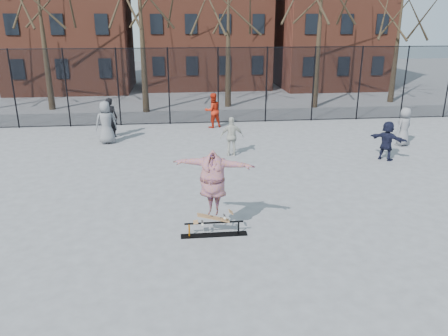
{
  "coord_description": "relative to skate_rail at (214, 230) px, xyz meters",
  "views": [
    {
      "loc": [
        -1.06,
        -10.15,
        5.38
      ],
      "look_at": [
        0.23,
        1.5,
        1.36
      ],
      "focal_mm": 35.0,
      "sensor_mm": 36.0,
      "label": 1
    }
  ],
  "objects": [
    {
      "name": "bystander_extra",
      "position": [
        9.11,
        7.59,
        0.7
      ],
      "size": [
        0.99,
        0.85,
        1.71
      ],
      "primitive_type": "imported",
      "rotation": [
        0.0,
        0.0,
        3.6
      ],
      "color": "slate",
      "rests_on": "ground"
    },
    {
      "name": "bystander_grey",
      "position": [
        -4.02,
        9.4,
        0.81
      ],
      "size": [
        1.06,
        0.81,
        1.93
      ],
      "primitive_type": "imported",
      "rotation": [
        0.0,
        0.0,
        3.37
      ],
      "color": "slate",
      "rests_on": "ground"
    },
    {
      "name": "bystander_white",
      "position": [
        1.36,
        6.92,
        0.66
      ],
      "size": [
        0.96,
        0.43,
        1.62
      ],
      "primitive_type": "imported",
      "rotation": [
        0.0,
        0.0,
        3.11
      ],
      "color": "beige",
      "rests_on": "ground"
    },
    {
      "name": "rowhouses",
      "position": [
        0.91,
        25.94,
        5.91
      ],
      "size": [
        29.0,
        7.0,
        13.0
      ],
      "color": "brown",
      "rests_on": "ground"
    },
    {
      "name": "skater",
      "position": [
        -0.02,
        0.0,
        1.2
      ],
      "size": [
        2.17,
        1.16,
        1.7
      ],
      "primitive_type": "imported",
      "rotation": [
        0.0,
        0.0,
        -0.3
      ],
      "color": "#483E9C",
      "rests_on": "skateboard"
    },
    {
      "name": "bystander_black",
      "position": [
        -3.99,
        10.53,
        0.79
      ],
      "size": [
        0.76,
        0.58,
        1.89
      ],
      "primitive_type": "imported",
      "rotation": [
        0.0,
        0.0,
        2.94
      ],
      "color": "black",
      "rests_on": "ground"
    },
    {
      "name": "fence",
      "position": [
        0.17,
        12.94,
        1.9
      ],
      "size": [
        34.03,
        0.07,
        4.0
      ],
      "color": "black",
      "rests_on": "ground"
    },
    {
      "name": "ground",
      "position": [
        0.19,
        -0.06,
        -0.15
      ],
      "size": [
        100.0,
        100.0,
        0.0
      ],
      "primitive_type": "plane",
      "color": "slate"
    },
    {
      "name": "bystander_red",
      "position": [
        1.0,
        11.94,
        0.74
      ],
      "size": [
        1.05,
        0.94,
        1.79
      ],
      "primitive_type": "imported",
      "rotation": [
        0.0,
        0.0,
        3.5
      ],
      "color": "#B72410",
      "rests_on": "ground"
    },
    {
      "name": "skateboard",
      "position": [
        -0.02,
        0.0,
        0.29
      ],
      "size": [
        0.92,
        0.22,
        0.11
      ],
      "primitive_type": null,
      "color": "olive",
      "rests_on": "skate_rail"
    },
    {
      "name": "bystander_navy",
      "position": [
        7.41,
        5.69,
        0.64
      ],
      "size": [
        1.36,
        1.37,
        1.58
      ],
      "primitive_type": "imported",
      "rotation": [
        0.0,
        0.0,
        2.35
      ],
      "color": "black",
      "rests_on": "ground"
    },
    {
      "name": "skate_rail",
      "position": [
        0.0,
        0.0,
        0.0
      ],
      "size": [
        1.75,
        0.27,
        0.38
      ],
      "color": "black",
      "rests_on": "ground"
    }
  ]
}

